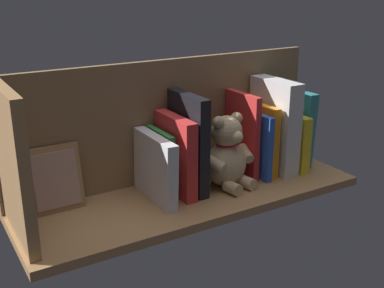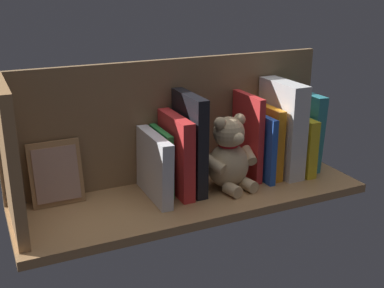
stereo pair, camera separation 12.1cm
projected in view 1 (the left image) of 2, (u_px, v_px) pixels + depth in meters
ground_plane at (192, 197)px, 125.40cm from camera, size 89.01×29.41×2.20cm
shelf_back_panel at (168, 120)px, 129.78cm from camera, size 89.01×1.50×32.60cm
shelf_side_divider at (13, 166)px, 99.03cm from camera, size 2.40×23.41×32.60cm
book_0 at (294, 127)px, 142.90cm from camera, size 3.94×14.52×21.87cm
book_1 at (286, 139)px, 140.86cm from camera, size 2.98×17.22×16.10cm
dictionary_thick_white at (274, 125)px, 136.91cm from camera, size 5.11×16.93×26.01cm
book_2 at (259, 138)px, 136.50cm from camera, size 2.40×15.23×19.65cm
book_3 at (252, 143)px, 134.86cm from camera, size 1.69×16.49×17.99cm
book_4 at (242, 134)px, 133.79cm from camera, size 1.81×13.99×23.12cm
teddy_bear at (227, 155)px, 126.84cm from camera, size 15.66×13.91×19.60cm
book_5 at (188, 143)px, 123.84cm from camera, size 3.10×16.27×25.29cm
book_6 at (175, 155)px, 122.60cm from camera, size 3.13×16.74×20.20cm
book_7 at (161, 162)px, 123.30cm from camera, size 1.58×12.76×16.37cm
book_8 at (155, 168)px, 119.50cm from camera, size 3.42×18.45×16.44cm
picture_frame_leaning at (55, 179)px, 114.07cm from camera, size 12.50×4.34×15.67cm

